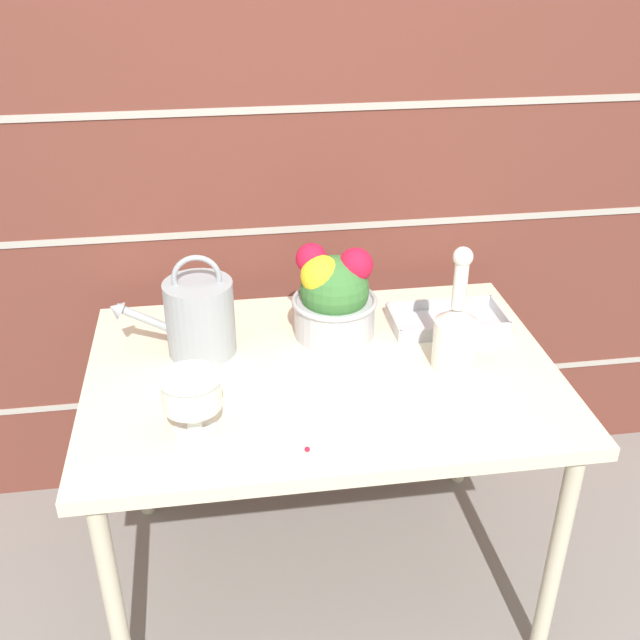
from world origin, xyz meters
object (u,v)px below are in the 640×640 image
object	(u,v)px
wire_tray	(447,321)
watering_can	(199,316)
crystal_pedestal_bowl	(192,395)
flower_planter	(334,296)
glass_decanter	(456,330)

from	to	relation	value
wire_tray	watering_can	bearing A→B (deg)	-176.51
crystal_pedestal_bowl	flower_planter	size ratio (longest dim) A/B	0.59
watering_can	glass_decanter	world-z (taller)	glass_decanter
flower_planter	glass_decanter	distance (m)	0.35
flower_planter	wire_tray	size ratio (longest dim) A/B	0.81
flower_planter	glass_decanter	size ratio (longest dim) A/B	0.79
flower_planter	wire_tray	world-z (taller)	flower_planter
watering_can	flower_planter	distance (m)	0.36
watering_can	crystal_pedestal_bowl	distance (m)	0.35
crystal_pedestal_bowl	glass_decanter	bearing A→B (deg)	15.91
glass_decanter	wire_tray	distance (m)	0.23
crystal_pedestal_bowl	watering_can	bearing A→B (deg)	87.24
watering_can	wire_tray	bearing A→B (deg)	3.49
watering_can	crystal_pedestal_bowl	xyz separation A→B (m)	(-0.02, -0.35, -0.00)
watering_can	glass_decanter	bearing A→B (deg)	-14.64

